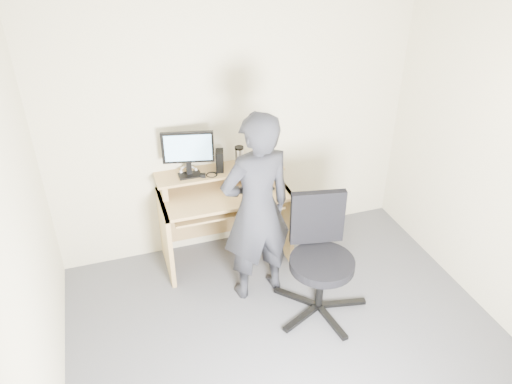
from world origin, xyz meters
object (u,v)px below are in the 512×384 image
office_chair (320,253)px  desk (223,206)px  monitor (188,150)px  person (257,210)px

office_chair → desk: bearing=131.8°
desk → monitor: 0.69m
desk → monitor: bearing=171.1°
office_chair → monitor: bearing=141.5°
desk → monitor: size_ratio=2.62×
monitor → person: size_ratio=0.26×
desk → person: bearing=-77.9°
monitor → office_chair: monitor is taller
monitor → office_chair: bearing=-36.9°
desk → office_chair: bearing=-59.1°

